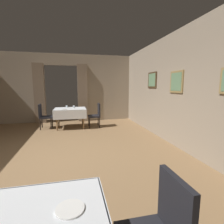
# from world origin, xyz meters

# --- Properties ---
(ground) EXTENTS (10.08, 10.08, 0.00)m
(ground) POSITION_xyz_m (0.00, 0.00, 0.00)
(ground) COLOR olive
(wall_right) EXTENTS (0.16, 8.40, 3.00)m
(wall_right) POSITION_xyz_m (3.20, 0.00, 1.50)
(wall_right) COLOR gray
(wall_right) RESTS_ON ground
(wall_back) EXTENTS (6.40, 0.27, 3.00)m
(wall_back) POSITION_xyz_m (0.00, 4.18, 1.52)
(wall_back) COLOR gray
(wall_back) RESTS_ON ground
(dining_table_mid) EXTENTS (1.18, 0.95, 0.75)m
(dining_table_mid) POSITION_xyz_m (0.38, 2.87, 0.64)
(dining_table_mid) COLOR olive
(dining_table_mid) RESTS_ON ground
(chair_mid_right) EXTENTS (0.44, 0.44, 0.93)m
(chair_mid_right) POSITION_xyz_m (1.35, 2.75, 0.52)
(chair_mid_right) COLOR black
(chair_mid_right) RESTS_ON ground
(chair_mid_left) EXTENTS (0.44, 0.44, 0.93)m
(chair_mid_left) POSITION_xyz_m (-0.60, 2.92, 0.52)
(chair_mid_left) COLOR black
(chair_mid_left) RESTS_ON ground
(plate_near_b) EXTENTS (0.20, 0.20, 0.01)m
(plate_near_b) POSITION_xyz_m (0.50, -2.66, 0.76)
(plate_near_b) COLOR white
(plate_near_b) RESTS_ON dining_table_near
(plate_mid_a) EXTENTS (0.22, 0.22, 0.01)m
(plate_mid_a) POSITION_xyz_m (0.17, 2.60, 0.76)
(plate_mid_a) COLOR white
(plate_mid_a) RESTS_ON dining_table_mid
(glass_mid_b) EXTENTS (0.07, 0.07, 0.09)m
(glass_mid_b) POSITION_xyz_m (0.24, 3.16, 0.79)
(glass_mid_b) COLOR silver
(glass_mid_b) RESTS_ON dining_table_mid
(glass_mid_c) EXTENTS (0.08, 0.08, 0.10)m
(glass_mid_c) POSITION_xyz_m (0.52, 2.94, 0.80)
(glass_mid_c) COLOR silver
(glass_mid_c) RESTS_ON dining_table_mid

